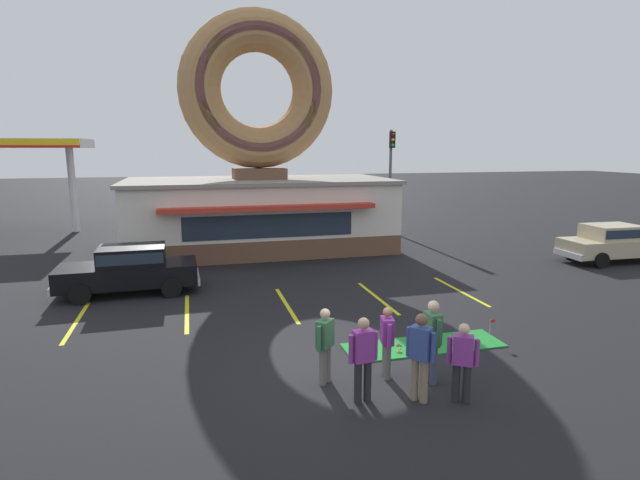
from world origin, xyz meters
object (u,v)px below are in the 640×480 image
(pedestrian_hooded_kid, at_px, (363,356))
(pedestrian_clipboard_woman, at_px, (432,337))
(car_black, at_px, (130,268))
(putting_flag_pin, at_px, (491,325))
(pedestrian_leather_jacket_man, at_px, (420,353))
(traffic_light_pole, at_px, (391,167))
(pedestrian_beanie_man, at_px, (325,342))
(car_champagne, at_px, (613,242))
(pedestrian_crossing_woman, at_px, (463,359))
(pedestrian_blue_sweater_man, at_px, (387,339))
(golf_ball, at_px, (400,348))
(trash_bin, at_px, (125,260))

(pedestrian_hooded_kid, height_order, pedestrian_clipboard_woman, pedestrian_clipboard_woman)
(car_black, bearing_deg, putting_flag_pin, -36.27)
(pedestrian_leather_jacket_man, height_order, traffic_light_pole, traffic_light_pole)
(pedestrian_leather_jacket_man, xyz_separation_m, pedestrian_beanie_man, (-1.55, 1.19, -0.10))
(putting_flag_pin, bearing_deg, car_champagne, 32.96)
(pedestrian_leather_jacket_man, bearing_deg, pedestrian_crossing_woman, -17.20)
(pedestrian_blue_sweater_man, bearing_deg, car_champagne, 30.04)
(golf_ball, distance_m, car_black, 9.58)
(car_black, xyz_separation_m, trash_bin, (-0.53, 3.00, -0.37))
(trash_bin, bearing_deg, putting_flag_pin, -45.03)
(pedestrian_beanie_man, bearing_deg, pedestrian_leather_jacket_man, -37.56)
(golf_ball, distance_m, pedestrian_leather_jacket_man, 2.64)
(car_champagne, relative_size, pedestrian_leather_jacket_man, 2.62)
(car_champagne, bearing_deg, golf_ball, -152.63)
(putting_flag_pin, distance_m, traffic_light_pole, 17.02)
(pedestrian_hooded_kid, xyz_separation_m, pedestrian_leather_jacket_man, (1.06, -0.25, 0.04))
(pedestrian_beanie_man, bearing_deg, pedestrian_crossing_woman, -31.70)
(pedestrian_clipboard_woman, height_order, traffic_light_pole, traffic_light_pole)
(traffic_light_pole, bearing_deg, pedestrian_clipboard_woman, -109.84)
(car_champagne, xyz_separation_m, pedestrian_beanie_man, (-14.80, -7.72, 0.01))
(golf_ball, height_order, pedestrian_crossing_woman, pedestrian_crossing_woman)
(car_black, distance_m, pedestrian_beanie_man, 9.13)
(golf_ball, height_order, traffic_light_pole, traffic_light_pole)
(pedestrian_blue_sweater_man, xyz_separation_m, pedestrian_crossing_woman, (0.98, -1.35, 0.02))
(golf_ball, bearing_deg, pedestrian_crossing_woman, -87.66)
(car_champagne, height_order, pedestrian_crossing_woman, car_champagne)
(pedestrian_clipboard_woman, relative_size, pedestrian_crossing_woman, 1.12)
(golf_ball, bearing_deg, car_black, 135.39)
(pedestrian_hooded_kid, bearing_deg, pedestrian_beanie_man, 117.73)
(pedestrian_blue_sweater_man, relative_size, pedestrian_beanie_man, 0.96)
(putting_flag_pin, distance_m, pedestrian_beanie_man, 4.79)
(putting_flag_pin, relative_size, pedestrian_hooded_kid, 0.33)
(pedestrian_leather_jacket_man, height_order, trash_bin, pedestrian_leather_jacket_man)
(car_black, height_order, pedestrian_leather_jacket_man, pedestrian_leather_jacket_man)
(pedestrian_leather_jacket_man, height_order, pedestrian_clipboard_woman, pedestrian_clipboard_woman)
(pedestrian_blue_sweater_man, height_order, traffic_light_pole, traffic_light_pole)
(pedestrian_beanie_man, bearing_deg, car_champagne, 27.54)
(car_champagne, height_order, traffic_light_pole, traffic_light_pole)
(car_black, relative_size, trash_bin, 4.72)
(golf_ball, distance_m, pedestrian_crossing_woman, 2.75)
(pedestrian_hooded_kid, bearing_deg, pedestrian_blue_sweater_man, 45.92)
(pedestrian_beanie_man, xyz_separation_m, pedestrian_crossing_woman, (2.31, -1.43, -0.02))
(trash_bin, bearing_deg, pedestrian_crossing_woman, -58.90)
(golf_ball, relative_size, pedestrian_hooded_kid, 0.02)
(putting_flag_pin, xyz_separation_m, traffic_light_pole, (3.95, 16.23, 3.27))
(pedestrian_beanie_man, bearing_deg, putting_flag_pin, 13.65)
(pedestrian_hooded_kid, bearing_deg, pedestrian_leather_jacket_man, -13.48)
(traffic_light_pole, bearing_deg, pedestrian_hooded_kid, -113.87)
(golf_ball, height_order, pedestrian_blue_sweater_man, pedestrian_blue_sweater_man)
(putting_flag_pin, distance_m, pedestrian_crossing_woman, 3.48)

